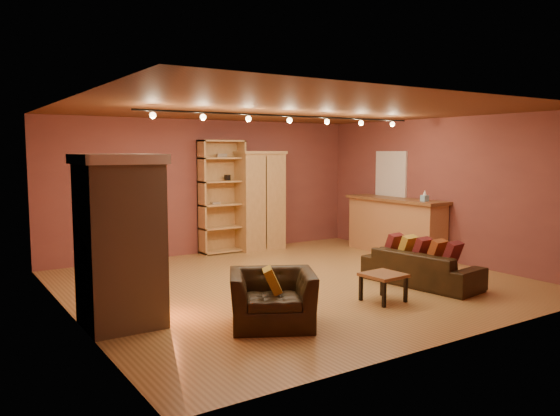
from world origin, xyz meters
TOP-DOWN VIEW (x-y plane):
  - floor at (0.00, 0.00)m, footprint 7.00×7.00m
  - ceiling at (0.00, 0.00)m, footprint 7.00×7.00m
  - back_wall at (0.00, 3.25)m, footprint 7.00×0.02m
  - left_wall at (-3.50, 0.00)m, footprint 0.02×6.50m
  - right_wall at (3.50, 0.00)m, footprint 0.02×6.50m
  - fireplace at (-3.04, -0.60)m, footprint 1.01×0.98m
  - back_window at (-1.30, 3.23)m, footprint 0.56×0.04m
  - bookcase at (0.22, 3.12)m, footprint 0.98×0.38m
  - armoire at (1.10, 2.98)m, footprint 1.06×0.61m
  - bar_counter at (3.20, 0.97)m, footprint 0.65×2.46m
  - tissue_box at (3.15, 0.14)m, footprint 0.11×0.11m
  - right_window at (3.47, 1.40)m, footprint 0.05×0.90m
  - loveseat at (1.62, -1.20)m, footprint 0.84×1.97m
  - armchair at (-1.49, -1.63)m, footprint 1.23×1.08m
  - coffee_table at (0.42, -1.59)m, footprint 0.57×0.57m
  - track_rail at (0.00, 0.20)m, footprint 5.20×0.09m

SIDE VIEW (x-z plane):
  - floor at x=0.00m, z-range 0.00..0.00m
  - coffee_table at x=0.42m, z-range 0.14..0.55m
  - loveseat at x=1.62m, z-range 0.00..0.78m
  - armchair at x=-1.49m, z-range 0.00..0.91m
  - bar_counter at x=3.20m, z-range 0.01..1.18m
  - fireplace at x=-3.04m, z-range 0.00..2.12m
  - armoire at x=1.10m, z-range 0.01..2.16m
  - bookcase at x=0.22m, z-range 0.02..2.40m
  - tissue_box at x=3.15m, z-range 1.16..1.37m
  - back_wall at x=0.00m, z-range 0.00..2.80m
  - left_wall at x=-3.50m, z-range 0.00..2.80m
  - right_wall at x=3.50m, z-range 0.00..2.80m
  - back_window at x=-1.30m, z-range 1.12..1.98m
  - right_window at x=3.47m, z-range 1.15..2.15m
  - track_rail at x=0.00m, z-range 2.62..2.75m
  - ceiling at x=0.00m, z-range 2.80..2.80m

